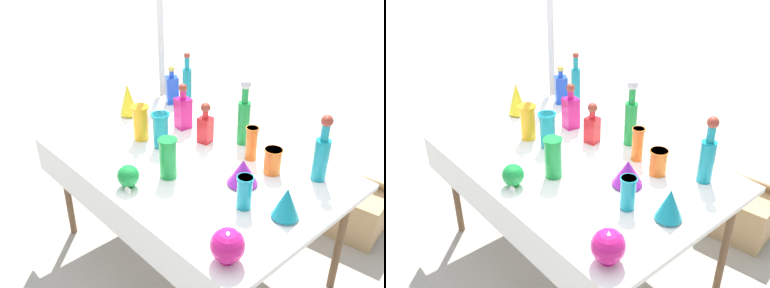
# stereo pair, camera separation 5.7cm
# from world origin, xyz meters

# --- Properties ---
(ground_plane) EXTENTS (40.00, 40.00, 0.00)m
(ground_plane) POSITION_xyz_m (0.00, 0.00, 0.00)
(ground_plane) COLOR #A0998C
(display_table) EXTENTS (1.72, 1.12, 0.76)m
(display_table) POSITION_xyz_m (0.00, -0.03, 0.71)
(display_table) COLOR white
(display_table) RESTS_ON ground
(tall_bottle_0) EXTENTS (0.07, 0.07, 0.42)m
(tall_bottle_0) POSITION_xyz_m (0.06, 0.36, 0.94)
(tall_bottle_0) COLOR #198C38
(tall_bottle_0) RESTS_ON display_table
(tall_bottle_1) EXTENTS (0.06, 0.06, 0.42)m
(tall_bottle_1) POSITION_xyz_m (-0.55, 0.45, 0.94)
(tall_bottle_1) COLOR teal
(tall_bottle_1) RESTS_ON display_table
(tall_bottle_2) EXTENTS (0.08, 0.08, 0.38)m
(tall_bottle_2) POSITION_xyz_m (0.61, 0.36, 0.92)
(tall_bottle_2) COLOR teal
(tall_bottle_2) RESTS_ON display_table
(square_decanter_0) EXTENTS (0.09, 0.09, 0.26)m
(square_decanter_0) POSITION_xyz_m (-0.10, 0.20, 0.87)
(square_decanter_0) COLOR red
(square_decanter_0) RESTS_ON display_table
(square_decanter_1) EXTENTS (0.10, 0.10, 0.31)m
(square_decanter_1) POSITION_xyz_m (-0.34, 0.23, 0.88)
(square_decanter_1) COLOR #C61972
(square_decanter_1) RESTS_ON display_table
(square_decanter_2) EXTENTS (0.12, 0.12, 0.29)m
(square_decanter_2) POSITION_xyz_m (-0.71, 0.44, 0.87)
(square_decanter_2) COLOR blue
(square_decanter_2) RESTS_ON display_table
(slender_vase_0) EXTENTS (0.10, 0.10, 0.15)m
(slender_vase_0) POSITION_xyz_m (0.40, 0.23, 0.84)
(slender_vase_0) COLOR orange
(slender_vase_0) RESTS_ON display_table
(slender_vase_1) EXTENTS (0.11, 0.11, 0.22)m
(slender_vase_1) POSITION_xyz_m (-0.40, -0.07, 0.88)
(slender_vase_1) COLOR orange
(slender_vase_1) RESTS_ON display_table
(slender_vase_2) EXTENTS (0.11, 0.11, 0.22)m
(slender_vase_2) POSITION_xyz_m (-0.24, -0.04, 0.88)
(slender_vase_2) COLOR teal
(slender_vase_2) RESTS_ON display_table
(slender_vase_3) EXTENTS (0.08, 0.08, 0.20)m
(slender_vase_3) POSITION_xyz_m (0.23, 0.25, 0.87)
(slender_vase_3) COLOR orange
(slender_vase_3) RESTS_ON display_table
(slender_vase_4) EXTENTS (0.08, 0.08, 0.17)m
(slender_vase_4) POSITION_xyz_m (0.51, -0.12, 0.85)
(slender_vase_4) COLOR teal
(slender_vase_4) RESTS_ON display_table
(slender_vase_5) EXTENTS (0.10, 0.10, 0.23)m
(slender_vase_5) POSITION_xyz_m (0.05, -0.22, 0.88)
(slender_vase_5) COLOR #198C38
(slender_vase_5) RESTS_ON display_table
(fluted_vase_0) EXTENTS (0.16, 0.16, 0.15)m
(fluted_vase_0) POSITION_xyz_m (0.37, 0.02, 0.84)
(fluted_vase_0) COLOR purple
(fluted_vase_0) RESTS_ON display_table
(fluted_vase_1) EXTENTS (0.12, 0.12, 0.23)m
(fluted_vase_1) POSITION_xyz_m (-0.74, 0.08, 0.88)
(fluted_vase_1) COLOR yellow
(fluted_vase_1) RESTS_ON display_table
(fluted_vase_2) EXTENTS (0.13, 0.13, 0.17)m
(fluted_vase_2) POSITION_xyz_m (0.69, -0.04, 0.85)
(fluted_vase_2) COLOR teal
(fluted_vase_2) RESTS_ON display_table
(round_bowl_0) EXTENTS (0.12, 0.12, 0.13)m
(round_bowl_0) POSITION_xyz_m (-0.01, -0.43, 0.83)
(round_bowl_0) COLOR #198C38
(round_bowl_0) RESTS_ON display_table
(round_bowl_1) EXTENTS (0.15, 0.15, 0.16)m
(round_bowl_1) POSITION_xyz_m (0.70, -0.44, 0.84)
(round_bowl_1) COLOR #C61972
(round_bowl_1) RESTS_ON display_table
(price_tag_left) EXTENTS (0.05, 0.02, 0.03)m
(price_tag_left) POSITION_xyz_m (0.03, -0.47, 0.78)
(price_tag_left) COLOR white
(price_tag_left) RESTS_ON display_table
(cardboard_box_behind_left) EXTENTS (0.51, 0.38, 0.44)m
(cardboard_box_behind_left) POSITION_xyz_m (-0.22, 0.96, 0.18)
(cardboard_box_behind_left) COLOR tan
(cardboard_box_behind_left) RESTS_ON ground
(cardboard_box_behind_right) EXTENTS (0.54, 0.44, 0.41)m
(cardboard_box_behind_right) POSITION_xyz_m (0.51, 1.03, 0.17)
(cardboard_box_behind_right) COLOR tan
(cardboard_box_behind_right) RESTS_ON ground
(canopy_pole) EXTENTS (0.18, 0.18, 2.40)m
(canopy_pole) POSITION_xyz_m (-1.03, 0.61, 0.94)
(canopy_pole) COLOR silver
(canopy_pole) RESTS_ON ground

